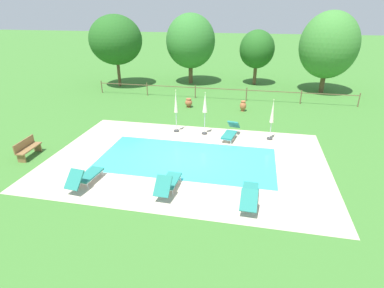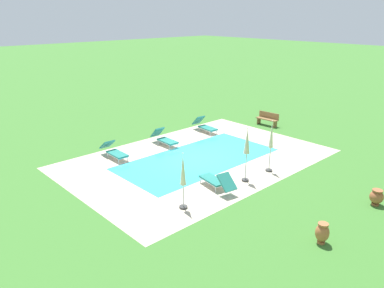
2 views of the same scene
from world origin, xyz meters
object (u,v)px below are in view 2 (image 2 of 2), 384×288
wooden_bench_lawn_side (268,119)px  patio_umbrella_closed_row_centre (247,145)px  patio_umbrella_closed_row_west (183,174)px  patio_umbrella_closed_row_mid_west (271,140)px  sun_lounger_north_near_steps (217,181)px  terracotta_urn_near_fence (322,233)px  sun_lounger_north_mid (165,139)px  sun_lounger_north_far (114,151)px  sun_lounger_north_end (205,126)px  terracotta_urn_by_tree (377,197)px

wooden_bench_lawn_side → patio_umbrella_closed_row_centre: bearing=30.3°
patio_umbrella_closed_row_west → patio_umbrella_closed_row_mid_west: size_ratio=0.91×
sun_lounger_north_near_steps → terracotta_urn_near_fence: sun_lounger_north_near_steps is taller
sun_lounger_north_mid → sun_lounger_north_far: sun_lounger_north_mid is taller
sun_lounger_north_mid → sun_lounger_north_end: 3.47m
sun_lounger_north_far → terracotta_urn_near_fence: 11.23m
sun_lounger_north_mid → sun_lounger_north_near_steps: bearing=71.9°
sun_lounger_north_end → sun_lounger_north_mid: bearing=3.8°
sun_lounger_north_mid → patio_umbrella_closed_row_centre: size_ratio=0.78×
sun_lounger_north_mid → sun_lounger_north_far: 3.19m
sun_lounger_north_end → terracotta_urn_near_fence: bearing=62.7°
sun_lounger_north_mid → sun_lounger_north_far: size_ratio=0.96×
wooden_bench_lawn_side → terracotta_urn_by_tree: wooden_bench_lawn_side is taller
patio_umbrella_closed_row_west → sun_lounger_north_near_steps: bearing=-172.4°
terracotta_urn_near_fence → sun_lounger_north_near_steps: bearing=-94.7°
sun_lounger_north_mid → wooden_bench_lawn_side: sun_lounger_north_mid is taller
sun_lounger_north_mid → wooden_bench_lawn_side: bearing=168.1°
sun_lounger_north_far → patio_umbrella_closed_row_centre: patio_umbrella_closed_row_centre is taller
sun_lounger_north_end → patio_umbrella_closed_row_west: 9.96m
sun_lounger_north_far → patio_umbrella_closed_row_centre: (-2.78, 6.42, 1.31)m
patio_umbrella_closed_row_centre → wooden_bench_lawn_side: bearing=-149.7°
terracotta_urn_by_tree → sun_lounger_north_far: bearing=-67.1°
sun_lounger_north_near_steps → terracotta_urn_by_tree: bearing=123.9°
sun_lounger_north_mid → patio_umbrella_closed_row_west: bearing=56.6°
sun_lounger_north_mid → patio_umbrella_closed_row_mid_west: bearing=101.5°
sun_lounger_north_end → patio_umbrella_closed_row_west: (7.55, 6.42, 1.03)m
wooden_bench_lawn_side → terracotta_urn_near_fence: size_ratio=2.07×
sun_lounger_north_near_steps → patio_umbrella_closed_row_mid_west: 3.44m
patio_umbrella_closed_row_centre → wooden_bench_lawn_side: (-7.96, -4.64, -1.22)m
sun_lounger_north_end → patio_umbrella_closed_row_west: bearing=40.4°
patio_umbrella_closed_row_mid_west → patio_umbrella_closed_row_west: bearing=-1.0°
sun_lounger_north_near_steps → patio_umbrella_closed_row_centre: (-1.52, 0.33, 1.31)m
sun_lounger_north_far → patio_umbrella_closed_row_west: patio_umbrella_closed_row_west is taller
sun_lounger_north_far → patio_umbrella_closed_row_west: 6.53m
patio_umbrella_closed_row_west → terracotta_urn_by_tree: size_ratio=3.51×
sun_lounger_north_near_steps → patio_umbrella_closed_row_centre: bearing=167.9°
patio_umbrella_closed_row_west → patio_umbrella_closed_row_centre: bearing=179.4°
patio_umbrella_closed_row_centre → terracotta_urn_by_tree: 5.46m
sun_lounger_north_near_steps → sun_lounger_north_far: 6.22m
sun_lounger_north_far → patio_umbrella_closed_row_centre: 7.11m
patio_umbrella_closed_row_centre → sun_lounger_north_end: bearing=-120.9°
sun_lounger_north_near_steps → patio_umbrella_closed_row_west: 2.42m
terracotta_urn_near_fence → terracotta_urn_by_tree: 3.94m
sun_lounger_north_mid → patio_umbrella_closed_row_west: size_ratio=0.85×
sun_lounger_north_near_steps → sun_lounger_north_end: sun_lounger_north_end is taller
wooden_bench_lawn_side → sun_lounger_north_far: bearing=-9.4°
patio_umbrella_closed_row_west → terracotta_urn_by_tree: (-5.68, 4.94, -1.06)m
sun_lounger_north_end → patio_umbrella_closed_row_west: patio_umbrella_closed_row_west is taller
sun_lounger_north_near_steps → sun_lounger_north_mid: sun_lounger_north_mid is taller
sun_lounger_north_end → wooden_bench_lawn_side: size_ratio=1.29×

